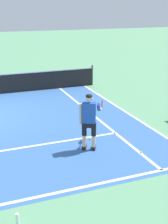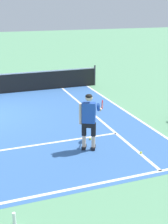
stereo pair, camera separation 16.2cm
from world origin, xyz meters
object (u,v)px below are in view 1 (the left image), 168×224
at_px(tennis_ball_near_feet, 90,139).
at_px(water_bottle, 17,219).
at_px(tennis_ball_by_baseline, 141,152).
at_px(tennis_player, 89,118).

distance_m(tennis_ball_near_feet, water_bottle, 4.35).
bearing_deg(water_bottle, tennis_ball_by_baseline, 25.39).
bearing_deg(tennis_player, tennis_ball_by_baseline, -32.04).
height_order(tennis_ball_near_feet, water_bottle, water_bottle).
xyz_separation_m(tennis_player, tennis_ball_near_feet, (0.27, 0.60, -0.96)).
relative_size(tennis_ball_near_feet, tennis_ball_by_baseline, 1.00).
bearing_deg(tennis_player, water_bottle, -134.25).
bearing_deg(tennis_ball_near_feet, water_bottle, -131.28).
height_order(tennis_player, tennis_ball_by_baseline, tennis_player).
xyz_separation_m(tennis_ball_by_baseline, water_bottle, (-3.90, -1.85, 0.10)).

